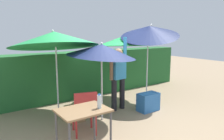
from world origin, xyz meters
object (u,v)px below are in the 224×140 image
Objects in this scene: folding_table at (83,115)px; bottle_water at (99,101)px; umbrella_orange at (102,50)px; umbrella_yellow at (54,39)px; umbrella_navy at (124,41)px; chair_plastic at (85,110)px; person_vendor at (118,74)px; umbrella_rainbow at (150,31)px; crate_cardboard at (75,113)px; cooler_box at (148,102)px.

folding_table is 3.33× the size of bottle_water.
umbrella_orange is 1.18m from umbrella_yellow.
bottle_water is (-0.79, -1.16, -0.71)m from umbrella_orange.
chair_plastic is at bearing -145.51° from umbrella_navy.
umbrella_yellow is 1.79m from person_vendor.
umbrella_rainbow is 3.11× the size of folding_table.
crate_cardboard is (-2.33, -0.04, -1.85)m from umbrella_rainbow.
person_vendor is 3.41× the size of cooler_box.
folding_table is at bearing -153.87° from umbrella_rainbow.
person_vendor reaches higher than crate_cardboard.
folding_table is (-0.48, -1.34, 0.50)m from crate_cardboard.
cooler_box is at bearing 24.89° from bottle_water.
bottle_water reaches higher than folding_table.
umbrella_rainbow is at bearing 10.16° from umbrella_orange.
umbrella_yellow is 2.75× the size of folding_table.
umbrella_orange is 7.63× the size of bottle_water.
umbrella_rainbow reaches higher than chair_plastic.
umbrella_yellow is 3.99× the size of cooler_box.
chair_plastic is (-1.39, -0.77, -0.42)m from person_vendor.
cooler_box is at bearing -28.58° from umbrella_yellow.
folding_table is 0.34m from bottle_water.
person_vendor is (0.71, 0.33, -0.67)m from umbrella_orange.
umbrella_orange reaches higher than bottle_water.
umbrella_orange is 1.03m from person_vendor.
chair_plastic is (0.05, -1.33, -1.33)m from umbrella_yellow.
umbrella_yellow is 9.17× the size of bottle_water.
umbrella_navy is 1.05× the size of person_vendor.
person_vendor is 2.12m from bottle_water.
umbrella_orange is at bearing 45.63° from folding_table.
cooler_box is (2.01, -1.10, -1.61)m from umbrella_yellow.
folding_table reaches higher than crate_cardboard.
cooler_box is 2.51m from folding_table.
bottle_water is at bearing -150.03° from umbrella_rainbow.
umbrella_yellow reaches higher than folding_table.
cooler_box reaches higher than crate_cardboard.
folding_table is at bearing 158.08° from bottle_water.
umbrella_rainbow is 1.13× the size of umbrella_yellow.
umbrella_orange is 1.77m from umbrella_navy.
chair_plastic is 0.80m from crate_cardboard.
bottle_water is at bearing -98.58° from chair_plastic.
umbrella_navy is at bearing 43.32° from person_vendor.
umbrella_rainbow is at bearing 26.13° from folding_table.
chair_plastic reaches higher than folding_table.
umbrella_orange is 3.32× the size of cooler_box.
bottle_water reaches higher than crate_cardboard.
bottle_water is at bearing -135.19° from person_vendor.
cooler_box is 1.42× the size of crate_cardboard.
umbrella_rainbow is 0.83m from umbrella_navy.
person_vendor reaches higher than cooler_box.
chair_plastic is 2.00m from cooler_box.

